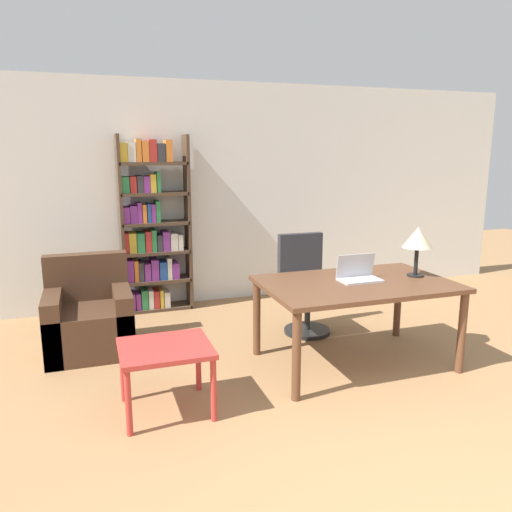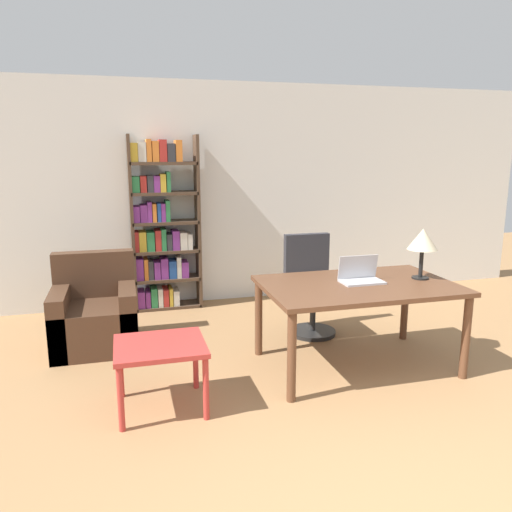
% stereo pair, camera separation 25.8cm
% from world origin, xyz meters
% --- Properties ---
extents(wall_back, '(8.00, 0.06, 2.70)m').
position_xyz_m(wall_back, '(0.00, 4.53, 1.35)').
color(wall_back, white).
rests_on(wall_back, ground_plane).
extents(desk, '(1.65, 1.05, 0.76)m').
position_xyz_m(desk, '(0.47, 2.19, 0.67)').
color(desk, brown).
rests_on(desk, ground_plane).
extents(laptop, '(0.37, 0.22, 0.23)m').
position_xyz_m(laptop, '(0.51, 2.23, 0.81)').
color(laptop, '#B2B2B7').
rests_on(laptop, desk).
extents(table_lamp, '(0.27, 0.27, 0.45)m').
position_xyz_m(table_lamp, '(1.09, 2.20, 1.10)').
color(table_lamp, black).
rests_on(table_lamp, desk).
extents(office_chair, '(0.51, 0.51, 1.03)m').
position_xyz_m(office_chair, '(0.39, 3.11, 0.47)').
color(office_chair, black).
rests_on(office_chair, ground_plane).
extents(side_table_blue, '(0.65, 0.57, 0.51)m').
position_xyz_m(side_table_blue, '(-1.25, 1.88, 0.43)').
color(side_table_blue, '#B2332D').
rests_on(side_table_blue, ground_plane).
extents(armchair, '(0.78, 0.76, 0.90)m').
position_xyz_m(armchair, '(-1.77, 3.27, 0.30)').
color(armchair, '#472D1E').
rests_on(armchair, ground_plane).
extents(bookshelf, '(0.81, 0.28, 2.06)m').
position_xyz_m(bookshelf, '(-1.03, 4.34, 0.98)').
color(bookshelf, '#4C3828').
rests_on(bookshelf, ground_plane).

